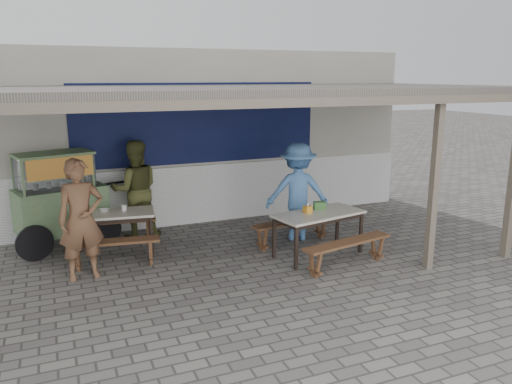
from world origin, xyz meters
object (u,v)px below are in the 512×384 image
object	(u,v)px
patron_wall_side	(135,190)
condiment_jar	(124,208)
table_right	(319,217)
condiment_bowl	(104,210)
bench_right_wall	(293,226)
patron_street_side	(81,220)
table_left	(114,217)
bench_left_street	(114,247)
patron_right_table	(298,192)
tissue_box	(308,209)
bench_left_wall	(116,226)
donation_box	(320,205)
vendor_cart	(59,197)
bench_right_street	(348,248)

from	to	relation	value
patron_wall_side	condiment_jar	xyz separation A→B (m)	(-0.32, -0.77, -0.12)
table_right	condiment_bowl	world-z (taller)	condiment_bowl
bench_right_wall	patron_street_side	xyz separation A→B (m)	(-3.59, -0.19, 0.57)
table_left	bench_left_street	bearing A→B (deg)	-90.00
patron_right_table	tissue_box	size ratio (longest dim) A/B	15.22
table_right	bench_right_wall	size ratio (longest dim) A/B	0.99
patron_wall_side	bench_left_wall	bearing A→B (deg)	33.46
bench_right_wall	tissue_box	world-z (taller)	tissue_box
bench_right_wall	donation_box	bearing A→B (deg)	-73.81
bench_left_wall	donation_box	xyz separation A→B (m)	(3.19, -1.74, 0.48)
table_right	donation_box	size ratio (longest dim) A/B	8.32
bench_left_wall	donation_box	size ratio (longest dim) A/B	7.30
vendor_cart	condiment_bowl	world-z (taller)	vendor_cart
table_left	bench_right_street	xyz separation A→B (m)	(3.30, -2.03, -0.33)
patron_right_table	bench_right_wall	bearing A→B (deg)	71.40
bench_left_street	condiment_jar	bearing A→B (deg)	76.20
bench_left_street	patron_wall_side	size ratio (longest dim) A/B	0.78
patron_right_table	donation_box	bearing A→B (deg)	115.01
bench_left_street	tissue_box	bearing A→B (deg)	-3.94
table_left	bench_left_wall	world-z (taller)	table_left
patron_street_side	bench_right_street	bearing A→B (deg)	-23.91
patron_street_side	table_right	bearing A→B (deg)	-14.41
bench_right_street	donation_box	world-z (taller)	donation_box
patron_wall_side	condiment_bowl	world-z (taller)	patron_wall_side
table_left	bench_right_street	world-z (taller)	table_left
vendor_cart	condiment_bowl	bearing A→B (deg)	-60.14
table_right	patron_right_table	distance (m)	0.98
vendor_cart	condiment_jar	distance (m)	1.22
bench_right_street	tissue_box	size ratio (longest dim) A/B	13.95
bench_left_wall	patron_street_side	world-z (taller)	patron_street_side
table_right	donation_box	distance (m)	0.27
table_right	tissue_box	xyz separation A→B (m)	(-0.18, 0.07, 0.14)
patron_right_table	table_left	bearing A→B (deg)	15.38
patron_wall_side	patron_right_table	world-z (taller)	patron_wall_side
table_right	condiment_bowl	size ratio (longest dim) A/B	9.50
bench_left_street	condiment_jar	size ratio (longest dim) A/B	14.88
condiment_bowl	patron_right_table	bearing A→B (deg)	-8.49
bench_left_wall	patron_right_table	world-z (taller)	patron_right_table
tissue_box	donation_box	xyz separation A→B (m)	(0.30, 0.12, 0.01)
table_left	patron_wall_side	distance (m)	1.00
tissue_box	bench_right_street	bearing A→B (deg)	-67.65
bench_left_street	bench_left_wall	size ratio (longest dim) A/B	1.00
patron_wall_side	donation_box	xyz separation A→B (m)	(2.78, -1.98, -0.10)
bench_left_wall	patron_street_side	distance (m)	1.67
bench_left_street	bench_right_wall	bearing A→B (deg)	7.48
bench_right_wall	patron_right_table	size ratio (longest dim) A/B	0.92
table_right	patron_wall_side	size ratio (longest dim) A/B	0.89
bench_right_wall	patron_street_side	size ratio (longest dim) A/B	0.91
patron_right_table	condiment_jar	xyz separation A→B (m)	(-3.07, 0.45, -0.10)
patron_wall_side	vendor_cart	bearing A→B (deg)	6.40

